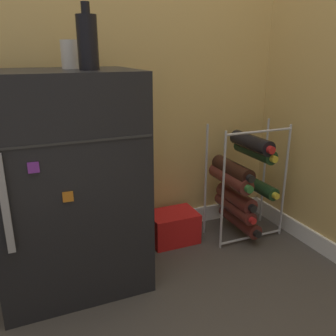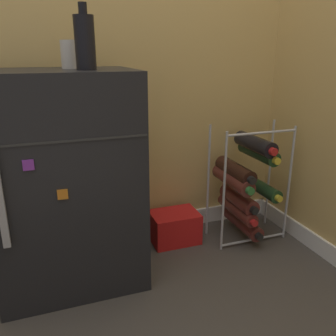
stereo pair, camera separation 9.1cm
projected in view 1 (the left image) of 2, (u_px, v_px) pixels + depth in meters
name	position (u px, v px, depth m)	size (l,w,h in m)	color
ground_plane	(194.00, 316.00, 1.35)	(14.00, 14.00, 0.00)	#423D38
mini_fridge	(68.00, 184.00, 1.44)	(0.58, 0.47, 0.89)	black
wine_rack	(242.00, 182.00, 1.85)	(0.39, 0.33, 0.61)	#B2B2B7
soda_box	(173.00, 227.00, 1.86)	(0.24, 0.18, 0.16)	red
fridge_top_cup	(71.00, 54.00, 1.35)	(0.07, 0.07, 0.11)	silver
fridge_top_bottle	(88.00, 42.00, 1.24)	(0.07, 0.07, 0.22)	black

